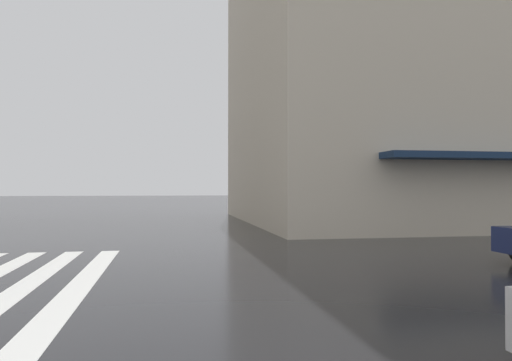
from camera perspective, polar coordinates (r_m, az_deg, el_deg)
name	(u,v)px	position (r m, az deg, el deg)	size (l,w,h in m)	color
haussmann_block_corner	(447,46)	(30.76, 21.28, 14.33)	(18.23, 22.83, 20.13)	beige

